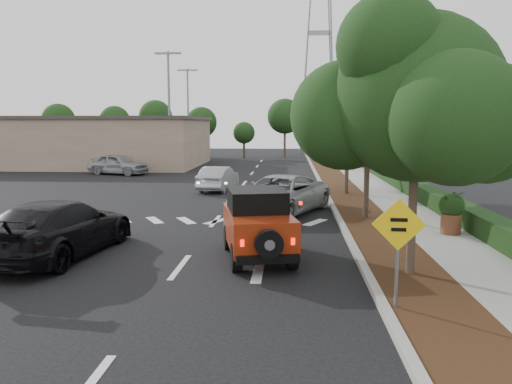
# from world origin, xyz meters

# --- Properties ---
(ground) EXTENTS (120.00, 120.00, 0.00)m
(ground) POSITION_xyz_m (0.00, 0.00, 0.00)
(ground) COLOR black
(ground) RESTS_ON ground
(curb) EXTENTS (0.20, 70.00, 0.15)m
(curb) POSITION_xyz_m (4.60, 12.00, 0.07)
(curb) COLOR #9E9B93
(curb) RESTS_ON ground
(planting_strip) EXTENTS (1.80, 70.00, 0.12)m
(planting_strip) POSITION_xyz_m (5.60, 12.00, 0.06)
(planting_strip) COLOR black
(planting_strip) RESTS_ON ground
(sidewalk) EXTENTS (2.00, 70.00, 0.12)m
(sidewalk) POSITION_xyz_m (7.50, 12.00, 0.06)
(sidewalk) COLOR gray
(sidewalk) RESTS_ON ground
(hedge) EXTENTS (0.80, 70.00, 0.80)m
(hedge) POSITION_xyz_m (8.90, 12.00, 0.40)
(hedge) COLOR black
(hedge) RESTS_ON ground
(commercial_building) EXTENTS (22.00, 12.00, 4.00)m
(commercial_building) POSITION_xyz_m (-16.00, 30.00, 2.00)
(commercial_building) COLOR gray
(commercial_building) RESTS_ON ground
(transmission_tower) EXTENTS (7.00, 4.00, 28.00)m
(transmission_tower) POSITION_xyz_m (6.00, 48.00, 0.00)
(transmission_tower) COLOR slate
(transmission_tower) RESTS_ON ground
(street_tree_near) EXTENTS (3.80, 3.80, 5.92)m
(street_tree_near) POSITION_xyz_m (5.60, -0.50, 0.00)
(street_tree_near) COLOR #153210
(street_tree_near) RESTS_ON ground
(street_tree_mid) EXTENTS (3.20, 3.20, 5.32)m
(street_tree_mid) POSITION_xyz_m (5.60, 6.50, 0.00)
(street_tree_mid) COLOR #153210
(street_tree_mid) RESTS_ON ground
(street_tree_far) EXTENTS (3.40, 3.40, 5.62)m
(street_tree_far) POSITION_xyz_m (5.60, 13.00, 0.00)
(street_tree_far) COLOR #153210
(street_tree_far) RESTS_ON ground
(light_pole_a) EXTENTS (2.00, 0.22, 9.00)m
(light_pole_a) POSITION_xyz_m (-6.50, 26.00, 0.00)
(light_pole_a) COLOR slate
(light_pole_a) RESTS_ON ground
(light_pole_b) EXTENTS (2.00, 0.22, 9.00)m
(light_pole_b) POSITION_xyz_m (-7.50, 38.00, 0.00)
(light_pole_b) COLOR slate
(light_pole_b) RESTS_ON ground
(red_jeep) EXTENTS (2.23, 3.76, 1.85)m
(red_jeep) POSITION_xyz_m (1.88, 1.11, 0.94)
(red_jeep) COLOR black
(red_jeep) RESTS_ON ground
(silver_suv_ahead) EXTENTS (4.61, 6.07, 1.53)m
(silver_suv_ahead) POSITION_xyz_m (2.34, 7.73, 0.77)
(silver_suv_ahead) COLOR #A6A8AE
(silver_suv_ahead) RESTS_ON ground
(black_suv_oncoming) EXTENTS (2.81, 5.58, 1.55)m
(black_suv_oncoming) POSITION_xyz_m (-3.51, 0.85, 0.78)
(black_suv_oncoming) COLOR black
(black_suv_oncoming) RESTS_ON ground
(silver_sedan_oncoming) EXTENTS (1.87, 4.08, 1.30)m
(silver_sedan_oncoming) POSITION_xyz_m (-1.13, 14.67, 0.65)
(silver_sedan_oncoming) COLOR #A3A7AA
(silver_sedan_oncoming) RESTS_ON ground
(parked_suv) EXTENTS (4.69, 3.00, 1.49)m
(parked_suv) POSITION_xyz_m (-9.43, 22.47, 0.74)
(parked_suv) COLOR #93979A
(parked_suv) RESTS_ON ground
(speed_hump_sign) EXTENTS (1.00, 0.10, 2.12)m
(speed_hump_sign) POSITION_xyz_m (4.80, -2.78, 1.47)
(speed_hump_sign) COLOR slate
(speed_hump_sign) RESTS_ON ground
(terracotta_planter) EXTENTS (0.78, 0.78, 1.36)m
(terracotta_planter) POSITION_xyz_m (7.89, 3.87, 0.92)
(terracotta_planter) COLOR brown
(terracotta_planter) RESTS_ON ground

